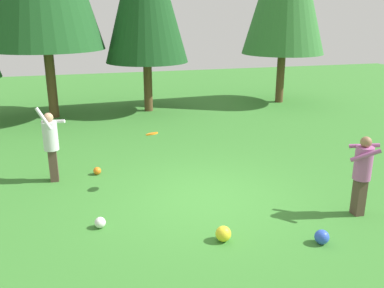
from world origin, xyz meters
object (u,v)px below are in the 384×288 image
(frisbee, at_px, (152,134))
(ball_yellow, at_px, (223,234))
(ball_blue, at_px, (322,237))
(person_catcher, at_px, (362,169))
(ball_orange, at_px, (97,171))
(person_thrower, at_px, (51,141))
(ball_white, at_px, (100,223))

(frisbee, distance_m, ball_yellow, 2.93)
(ball_yellow, height_order, ball_blue, ball_yellow)
(person_catcher, relative_size, ball_blue, 6.32)
(ball_orange, bearing_deg, person_thrower, -172.44)
(person_thrower, relative_size, ball_orange, 9.59)
(person_thrower, bearing_deg, ball_white, -44.86)
(person_catcher, relative_size, frisbee, 4.26)
(frisbee, relative_size, ball_orange, 1.98)
(person_catcher, distance_m, ball_yellow, 3.02)
(person_catcher, bearing_deg, ball_orange, -3.55)
(ball_yellow, bearing_deg, person_thrower, 129.17)
(person_thrower, relative_size, ball_yellow, 6.55)
(person_thrower, relative_size, ball_blue, 7.18)
(ball_blue, bearing_deg, ball_white, 156.81)
(ball_white, bearing_deg, ball_orange, 88.23)
(ball_white, bearing_deg, frisbee, 50.35)
(ball_orange, height_order, ball_blue, ball_blue)
(frisbee, relative_size, ball_blue, 1.48)
(person_thrower, height_order, ball_yellow, person_thrower)
(person_thrower, xyz_separation_m, ball_white, (0.91, -2.59, -0.88))
(frisbee, xyz_separation_m, ball_white, (-1.27, -1.54, -1.19))
(ball_blue, bearing_deg, frisbee, 127.58)
(ball_yellow, relative_size, ball_white, 1.34)
(person_thrower, distance_m, ball_orange, 1.34)
(person_catcher, bearing_deg, ball_blue, 64.00)
(ball_yellow, bearing_deg, ball_blue, -18.10)
(frisbee, bearing_deg, ball_white, -129.65)
(ball_white, distance_m, ball_blue, 3.99)
(person_catcher, xyz_separation_m, ball_white, (-4.95, 0.77, -0.84))
(person_catcher, xyz_separation_m, frisbee, (-3.67, 2.31, 0.34))
(frisbee, bearing_deg, ball_yellow, -73.24)
(ball_blue, bearing_deg, ball_orange, 129.82)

